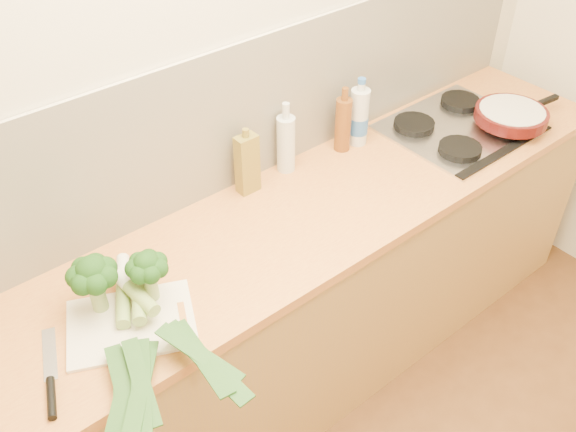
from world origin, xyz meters
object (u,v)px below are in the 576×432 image
at_px(gas_hob, 461,127).
at_px(chopping_board, 131,323).
at_px(chefs_knife, 51,387).
at_px(skillet, 512,115).

bearing_deg(gas_hob, chopping_board, -177.19).
distance_m(chefs_knife, skillet, 2.02).
xyz_separation_m(gas_hob, chefs_knife, (-1.85, -0.14, -0.01)).
bearing_deg(chopping_board, chefs_knife, -142.34).
bearing_deg(skillet, chopping_board, -175.30).
distance_m(chopping_board, chefs_knife, 0.28).
height_order(chopping_board, chefs_knife, chefs_knife).
distance_m(gas_hob, chopping_board, 1.59).
bearing_deg(gas_hob, skillet, -35.88).
bearing_deg(chopping_board, skillet, 23.14).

